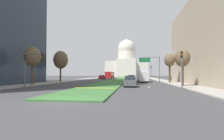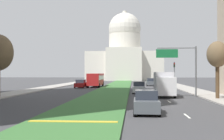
# 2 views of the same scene
# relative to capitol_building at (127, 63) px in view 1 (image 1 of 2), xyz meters

# --- Properties ---
(ground_plane) EXTENTS (271.03, 271.03, 0.00)m
(ground_plane) POSITION_rel_capitol_building_xyz_m (0.00, -60.88, -10.52)
(ground_plane) COLOR #3D3D3F
(grass_median) EXTENTS (6.02, 110.87, 0.14)m
(grass_median) POSITION_rel_capitol_building_xyz_m (0.00, -67.04, -10.45)
(grass_median) COLOR #386B33
(grass_median) RESTS_ON ground_plane
(median_curb_nose) EXTENTS (5.42, 0.50, 0.04)m
(median_curb_nose) POSITION_rel_capitol_building_xyz_m (0.00, -111.66, -10.36)
(median_curb_nose) COLOR gold
(median_curb_nose) RESTS_ON grass_median
(lane_dashes_right) EXTENTS (0.16, 66.76, 0.01)m
(lane_dashes_right) POSITION_rel_capitol_building_xyz_m (7.48, -77.08, -10.51)
(lane_dashes_right) COLOR silver
(lane_dashes_right) RESTS_ON ground_plane
(sidewalk_left) EXTENTS (4.00, 110.87, 0.15)m
(sidewalk_left) POSITION_rel_capitol_building_xyz_m (-13.95, -73.20, -10.44)
(sidewalk_left) COLOR #9E9991
(sidewalk_left) RESTS_ON ground_plane
(sidewalk_right) EXTENTS (4.00, 110.87, 0.15)m
(sidewalk_right) POSITION_rel_capitol_building_xyz_m (13.95, -73.20, -10.44)
(sidewalk_right) COLOR #9E9991
(sidewalk_right) RESTS_ON ground_plane
(capitol_building) EXTENTS (31.69, 24.52, 29.84)m
(capitol_building) POSITION_rel_capitol_building_xyz_m (0.00, 0.00, 0.00)
(capitol_building) COLOR beige
(capitol_building) RESTS_ON ground_plane
(traffic_light_near_left) EXTENTS (3.34, 0.35, 5.20)m
(traffic_light_near_left) POSITION_rel_capitol_building_xyz_m (-10.61, -109.96, -6.72)
(traffic_light_near_left) COLOR #515456
(traffic_light_near_left) RESTS_ON ground_plane
(traffic_light_near_right) EXTENTS (0.28, 0.35, 5.20)m
(traffic_light_near_right) POSITION_rel_capitol_building_xyz_m (11.45, -110.90, -7.20)
(traffic_light_near_right) COLOR #515456
(traffic_light_near_right) RESTS_ON ground_plane
(traffic_light_far_right) EXTENTS (0.28, 0.35, 5.20)m
(traffic_light_far_right) POSITION_rel_capitol_building_xyz_m (11.45, -71.43, -7.20)
(traffic_light_far_right) COLOR #515456
(traffic_light_far_right) RESTS_ON ground_plane
(overhead_guide_sign) EXTENTS (5.17, 0.20, 6.50)m
(overhead_guide_sign) POSITION_rel_capitol_building_xyz_m (9.78, -90.34, -5.89)
(overhead_guide_sign) COLOR #515456
(overhead_guide_sign) RESTS_ON ground_plane
(street_tree_left_near) EXTENTS (2.86, 2.86, 6.93)m
(street_tree_left_near) POSITION_rel_capitol_building_xyz_m (-12.67, -106.00, -5.42)
(street_tree_left_near) COLOR #4C3823
(street_tree_left_near) RESTS_ON ground_plane
(street_tree_right_near) EXTENTS (2.34, 2.34, 6.12)m
(street_tree_right_near) POSITION_rel_capitol_building_xyz_m (13.02, -105.47, -5.94)
(street_tree_right_near) COLOR #4C3823
(street_tree_right_near) RESTS_ON ground_plane
(street_tree_left_mid) EXTENTS (3.62, 3.62, 7.92)m
(street_tree_left_mid) POSITION_rel_capitol_building_xyz_m (-13.17, -92.98, -4.90)
(street_tree_left_mid) COLOR #4C3823
(street_tree_left_mid) RESTS_ON ground_plane
(street_tree_right_mid) EXTENTS (2.42, 2.42, 6.77)m
(street_tree_right_mid) POSITION_rel_capitol_building_xyz_m (13.37, -93.93, -5.40)
(street_tree_right_mid) COLOR #4C3823
(street_tree_right_mid) RESTS_ON ground_plane
(sedan_lead_stopped) EXTENTS (1.99, 4.39, 1.77)m
(sedan_lead_stopped) POSITION_rel_capitol_building_xyz_m (4.62, -106.52, -9.69)
(sedan_lead_stopped) COLOR #4C5156
(sedan_lead_stopped) RESTS_ON ground_plane
(sedan_midblock) EXTENTS (2.06, 4.21, 1.80)m
(sedan_midblock) POSITION_rel_capitol_building_xyz_m (4.52, -83.85, -9.68)
(sedan_midblock) COLOR silver
(sedan_midblock) RESTS_ON ground_plane
(sedan_distant) EXTENTS (2.23, 4.32, 1.71)m
(sedan_distant) POSITION_rel_capitol_building_xyz_m (-7.11, -68.11, -9.71)
(sedan_distant) COLOR maroon
(sedan_distant) RESTS_ON ground_plane
(sedan_far_horizon) EXTENTS (1.92, 4.27, 1.82)m
(sedan_far_horizon) POSITION_rel_capitol_building_xyz_m (7.74, -56.72, -9.67)
(sedan_far_horizon) COLOR #4C5156
(sedan_far_horizon) RESTS_ON ground_plane
(box_truck_delivery) EXTENTS (2.40, 6.40, 3.20)m
(box_truck_delivery) POSITION_rel_capitol_building_xyz_m (7.62, -90.11, -8.84)
(box_truck_delivery) COLOR silver
(box_truck_delivery) RESTS_ON ground_plane
(city_bus) EXTENTS (2.62, 11.00, 2.95)m
(city_bus) POSITION_rel_capitol_building_xyz_m (-4.62, -63.30, -8.75)
(city_bus) COLOR #B21E1E
(city_bus) RESTS_ON ground_plane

